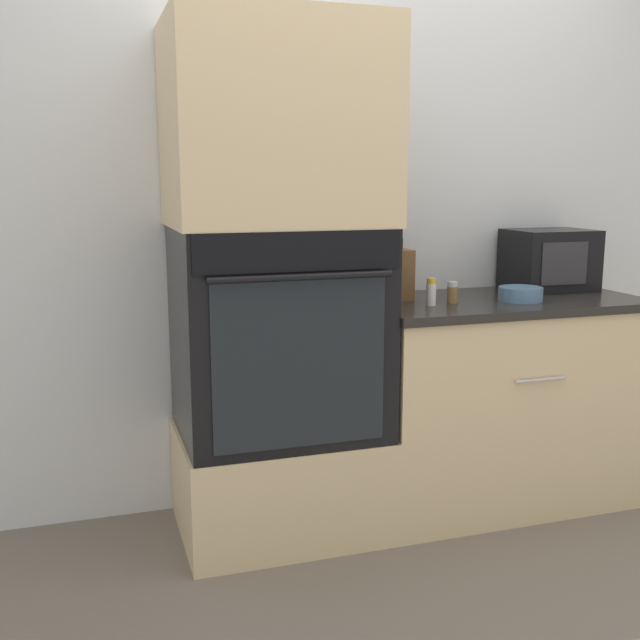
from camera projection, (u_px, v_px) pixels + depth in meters
ground_plane at (400, 547)px, 2.82m from camera, size 12.00×12.00×0.00m
wall_back at (345, 207)px, 3.18m from camera, size 8.00×0.05×2.50m
oven_cabinet_base at (280, 479)px, 2.95m from camera, size 0.78×0.60×0.40m
wall_oven at (278, 331)px, 2.83m from camera, size 0.75×0.64×0.79m
oven_cabinet_upper at (276, 125)px, 2.70m from camera, size 0.78×0.60×0.73m
counter_unit at (496, 399)px, 3.19m from camera, size 1.16×0.63×0.88m
microwave at (549, 260)px, 3.31m from camera, size 0.36×0.28×0.27m
knife_block at (393, 274)px, 3.07m from camera, size 0.12×0.16×0.25m
bowl at (520, 294)px, 3.04m from camera, size 0.18×0.18×0.06m
condiment_jar_near at (453, 290)px, 3.12m from camera, size 0.04×0.04×0.06m
condiment_jar_mid at (452, 293)px, 2.98m from camera, size 0.04×0.04×0.08m
condiment_jar_far at (431, 292)px, 2.92m from camera, size 0.04×0.04×0.11m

